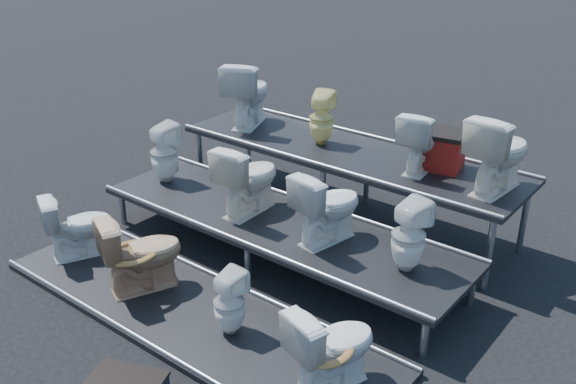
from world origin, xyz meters
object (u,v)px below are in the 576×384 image
Objects in this scene: toilet_4 at (164,153)px; toilet_11 at (499,152)px; toilet_5 at (248,178)px; toilet_6 at (328,206)px; toilet_1 at (142,253)px; toilet_10 at (422,140)px; toilet_9 at (322,118)px; toilet_0 at (78,225)px; toilet_8 at (248,93)px; toilet_3 at (332,346)px; toilet_2 at (229,303)px; toilet_7 at (409,236)px; red_crate at (438,151)px.

toilet_11 reaches higher than toilet_4.
toilet_5 is 0.96× the size of toilet_11.
toilet_5 is 1.03m from toilet_6.
toilet_1 is 1.16× the size of toilet_10.
toilet_5 is 2.56m from toilet_11.
toilet_0 is at bearing 46.30° from toilet_9.
toilet_0 is 2.74m from toilet_8.
toilet_9 is (-1.01, 1.30, 0.35)m from toilet_6.
toilet_4 is 0.88× the size of toilet_11.
toilet_8 reaches higher than toilet_4.
toilet_2 is at bearing 17.75° from toilet_3.
toilet_10 reaches higher than toilet_5.
toilet_11 is (3.30, 0.00, -0.01)m from toilet_8.
toilet_4 is 1.04× the size of toilet_7.
toilet_8 reaches higher than toilet_9.
toilet_8 reaches higher than toilet_11.
toilet_7 reaches higher than toilet_3.
toilet_6 is 1.38m from toilet_10.
toilet_2 is 2.62m from toilet_4.
red_crate is (1.42, 0.19, -0.14)m from toilet_9.
toilet_5 is at bearing 38.32° from toilet_10.
toilet_1 is (1.03, 0.00, 0.04)m from toilet_0.
toilet_8 reaches higher than toilet_10.
toilet_0 is 3.75m from toilet_10.
toilet_8 reaches higher than red_crate.
toilet_7 is (0.89, 0.00, -0.03)m from toilet_6.
red_crate is (-0.47, 1.49, 0.24)m from toilet_7.
toilet_5 is 1.15× the size of toilet_10.
toilet_3 is 0.95× the size of toilet_5.
toilet_5 is 2.08m from red_crate.
red_crate reaches higher than toilet_2.
toilet_10 is at bearing -57.86° from toilet_3.
toilet_8 is at bearing -21.95° from toilet_3.
toilet_10 is (0.41, 2.60, 0.83)m from toilet_2.
toilet_1 is 3.63m from toilet_11.
toilet_0 reaches higher than toilet_2.
toilet_8 is 1.04× the size of toilet_11.
toilet_10 is (-0.59, 1.30, 0.40)m from toilet_7.
toilet_1 reaches higher than toilet_0.
toilet_2 is 2.92m from red_crate.
toilet_1 is 1.73m from toilet_4.
toilet_4 is 1.06× the size of toilet_10.
toilet_10 is (0.30, 1.30, 0.37)m from toilet_6.
toilet_4 is at bearing 60.42° from toilet_8.
toilet_6 is (1.26, 1.30, 0.38)m from toilet_1.
toilet_0 is 1.09× the size of toilet_9.
toilet_9 reaches higher than toilet_5.
toilet_8 reaches higher than toilet_0.
toilet_5 is at bearing -145.27° from red_crate.
toilet_6 is 2.57m from toilet_8.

